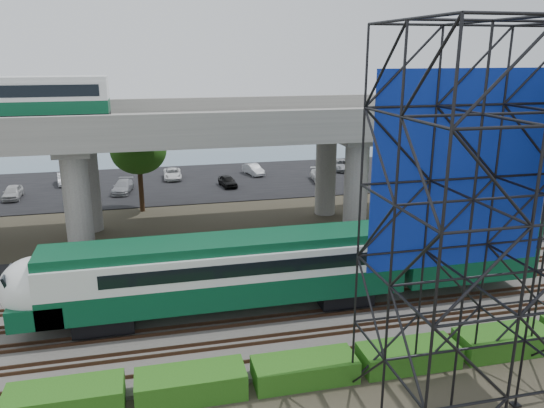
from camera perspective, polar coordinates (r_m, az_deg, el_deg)
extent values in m
plane|color=#474233|center=(28.17, -1.07, -13.82)|extent=(140.00, 140.00, 0.00)
cube|color=slate|center=(29.84, -1.90, -11.78)|extent=(90.00, 12.00, 0.20)
cube|color=black|center=(37.47, -4.49, -5.91)|extent=(90.00, 5.00, 0.08)
cube|color=black|center=(59.77, -8.00, 2.37)|extent=(90.00, 18.00, 0.08)
cube|color=#465F74|center=(81.27, -9.51, 5.92)|extent=(140.00, 40.00, 0.03)
cube|color=#472D1E|center=(25.75, 0.26, -16.21)|extent=(90.00, 0.08, 0.16)
cube|color=#472D1E|center=(26.95, -0.48, -14.62)|extent=(90.00, 0.08, 0.16)
cube|color=#472D1E|center=(27.42, -0.75, -14.04)|extent=(90.00, 0.08, 0.16)
cube|color=#472D1E|center=(28.65, -1.39, -12.63)|extent=(90.00, 0.08, 0.16)
cube|color=#472D1E|center=(29.13, -1.62, -12.11)|extent=(90.00, 0.08, 0.16)
cube|color=#472D1E|center=(30.38, -2.18, -10.86)|extent=(90.00, 0.08, 0.16)
cube|color=#472D1E|center=(30.87, -2.38, -10.40)|extent=(90.00, 0.08, 0.16)
cube|color=#472D1E|center=(32.15, -2.88, -9.28)|extent=(90.00, 0.08, 0.16)
cube|color=#472D1E|center=(32.65, -3.06, -8.87)|extent=(90.00, 0.08, 0.16)
cube|color=#472D1E|center=(33.94, -3.50, -7.87)|extent=(90.00, 0.08, 0.16)
cube|color=black|center=(29.20, -17.57, -11.68)|extent=(3.00, 2.20, 0.90)
cube|color=black|center=(30.82, 7.60, -9.50)|extent=(3.00, 2.20, 0.90)
cube|color=#094529|center=(28.81, -4.65, -8.77)|extent=(19.00, 3.00, 1.40)
cube|color=silver|center=(28.23, -4.71, -6.10)|extent=(19.00, 3.00, 1.50)
cube|color=#094529|center=(27.87, -4.76, -4.19)|extent=(19.00, 2.60, 0.50)
cube|color=black|center=(28.36, -2.71, -5.84)|extent=(15.00, 3.06, 0.70)
ellipsoid|color=silver|center=(28.78, -23.93, -8.25)|extent=(3.60, 3.00, 3.20)
cube|color=#094529|center=(29.20, -23.70, -10.14)|extent=(2.60, 3.00, 1.10)
cube|color=black|center=(28.83, -26.20, -7.41)|extent=(0.48, 2.00, 1.09)
cube|color=#094529|center=(33.27, 19.95, -4.38)|extent=(8.00, 3.00, 3.40)
cube|color=#9E9B93|center=(40.58, -5.98, 8.29)|extent=(80.00, 12.00, 1.20)
cube|color=#9E9B93|center=(34.78, -4.78, 8.94)|extent=(80.00, 0.50, 1.10)
cube|color=#9E9B93|center=(46.12, -6.97, 10.62)|extent=(80.00, 0.50, 1.10)
cylinder|color=#9E9B93|center=(38.06, -20.15, -0.23)|extent=(1.80, 1.80, 8.00)
cylinder|color=#9E9B93|center=(44.80, -19.19, 2.22)|extent=(1.80, 1.80, 8.00)
cube|color=#9E9B93|center=(40.68, -20.12, 6.14)|extent=(2.40, 9.00, 0.60)
cylinder|color=#9E9B93|center=(40.65, 9.00, 1.58)|extent=(1.80, 1.80, 8.00)
cylinder|color=#9E9B93|center=(47.02, 5.81, 3.67)|extent=(1.80, 1.80, 8.00)
cube|color=#9E9B93|center=(43.12, 7.46, 7.49)|extent=(2.40, 9.00, 0.60)
cylinder|color=#9E9B93|center=(55.49, 23.73, 4.29)|extent=(1.80, 1.80, 8.00)
cube|color=#9E9B93|center=(52.22, 26.46, 7.44)|extent=(2.40, 9.00, 0.60)
cube|color=black|center=(41.04, -25.47, 8.26)|extent=(12.00, 2.50, 0.70)
cube|color=#094529|center=(40.96, -25.60, 9.36)|extent=(12.00, 2.50, 0.90)
cube|color=silver|center=(40.87, -25.79, 10.89)|extent=(12.00, 2.50, 1.30)
cube|color=black|center=(40.87, -25.80, 10.96)|extent=(11.00, 2.56, 0.80)
cube|color=silver|center=(40.83, -25.93, 12.00)|extent=(12.00, 2.40, 0.30)
cube|color=#0E299F|center=(23.21, 19.88, 3.33)|extent=(8.10, 0.08, 8.25)
cube|color=#225513|center=(24.07, -21.37, -19.12)|extent=(4.60, 1.80, 1.20)
cube|color=#225513|center=(23.79, -8.72, -18.60)|extent=(4.60, 1.80, 1.15)
cube|color=#225513|center=(24.57, 3.54, -17.35)|extent=(4.60, 1.80, 1.03)
cube|color=#225513|center=(26.27, 14.45, -15.50)|extent=(4.60, 1.80, 1.01)
cube|color=#225513|center=(28.71, 23.60, -13.39)|extent=(4.60, 1.80, 1.12)
cylinder|color=#382314|center=(42.71, 13.88, -0.22)|extent=(0.44, 0.44, 4.80)
ellipsoid|color=#225513|center=(41.95, 14.18, 3.98)|extent=(4.94, 4.94, 4.18)
cylinder|color=#382314|center=(49.29, -13.93, 1.94)|extent=(0.44, 0.44, 4.80)
ellipsoid|color=#225513|center=(48.63, -14.18, 5.59)|extent=(4.94, 4.94, 4.18)
imported|color=black|center=(37.10, -15.46, -5.43)|extent=(5.75, 3.92, 1.46)
imported|color=#BBBBBB|center=(58.02, -26.13, 1.15)|extent=(1.63, 3.86, 1.30)
imported|color=#B4B6BC|center=(62.04, -21.46, 2.52)|extent=(1.82, 3.85, 1.22)
imported|color=#98999F|center=(56.55, -15.76, 1.81)|extent=(2.38, 4.46, 1.23)
imported|color=white|center=(61.41, -10.66, 3.21)|extent=(2.00, 4.22, 1.17)
imported|color=black|center=(57.06, -4.79, 2.47)|extent=(1.93, 3.64, 1.18)
imported|color=#A4A7AB|center=(62.49, -2.00, 3.74)|extent=(2.19, 3.97, 1.24)
imported|color=white|center=(59.43, 5.24, 3.05)|extent=(2.27, 4.56, 1.27)
imported|color=#999DA1|center=(65.45, 7.45, 4.18)|extent=(2.35, 4.61, 1.25)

